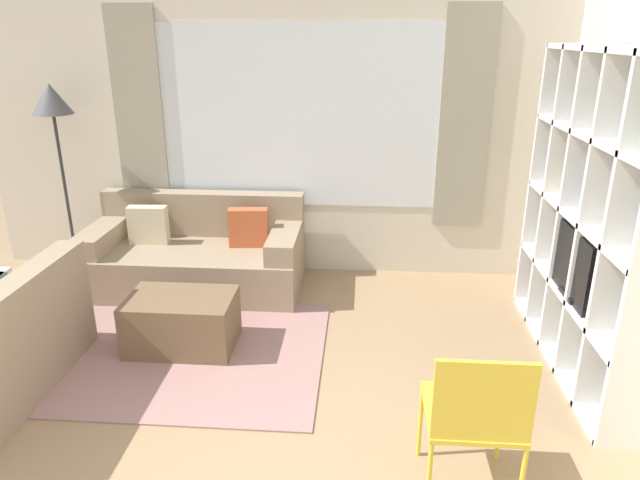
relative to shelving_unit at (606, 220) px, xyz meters
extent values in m
cube|color=beige|center=(-2.14, 1.52, 0.31)|extent=(5.86, 0.07, 2.70)
cube|color=white|center=(-2.14, 1.48, 0.41)|extent=(2.56, 0.01, 1.60)
cube|color=#9E9984|center=(-3.59, 1.47, 0.41)|extent=(0.44, 0.03, 1.90)
cube|color=#9E9984|center=(-0.69, 1.47, 0.41)|extent=(0.44, 0.03, 1.90)
cube|color=gray|center=(-3.29, -0.10, -1.03)|extent=(2.96, 1.66, 0.01)
cube|color=#232328|center=(0.18, 0.00, 0.01)|extent=(0.02, 1.83, 2.09)
cube|color=white|center=(-0.03, -0.55, 0.01)|extent=(0.43, 0.04, 2.09)
cube|color=white|center=(-0.03, -0.18, 0.01)|extent=(0.43, 0.04, 2.09)
cube|color=white|center=(-0.03, 0.19, 0.01)|extent=(0.43, 0.04, 2.09)
cube|color=white|center=(-0.03, 0.55, 0.01)|extent=(0.43, 0.04, 2.09)
cube|color=white|center=(-0.03, 0.92, 0.01)|extent=(0.43, 0.04, 2.09)
cube|color=white|center=(-0.03, 0.00, -1.02)|extent=(0.43, 1.83, 0.04)
cube|color=white|center=(-0.03, 0.00, -0.51)|extent=(0.43, 1.83, 0.04)
cube|color=white|center=(-0.03, 0.00, 0.01)|extent=(0.43, 1.83, 0.04)
cube|color=white|center=(-0.03, 0.00, 0.53)|extent=(0.43, 1.83, 0.04)
cube|color=white|center=(-0.03, 0.00, 1.04)|extent=(0.43, 1.83, 0.04)
cube|color=black|center=(-0.20, -0.12, -0.27)|extent=(0.04, 0.59, 0.44)
cube|color=black|center=(-0.18, -0.12, -0.48)|extent=(0.10, 0.24, 0.03)
cylinder|color=#2856A8|center=(-0.05, 0.00, 0.06)|extent=(0.10, 0.10, 0.06)
cylinder|color=red|center=(-0.05, 0.73, -0.94)|extent=(0.09, 0.09, 0.13)
cylinder|color=#2856A8|center=(-0.05, -0.40, -0.43)|extent=(0.07, 0.07, 0.13)
cube|color=gold|center=(-0.05, 0.02, -0.45)|extent=(0.09, 0.09, 0.09)
cylinder|color=gold|center=(-0.05, 0.40, 0.08)|extent=(0.09, 0.09, 0.10)
cube|color=gray|center=(-3.03, 0.98, -0.84)|extent=(1.86, 0.90, 0.39)
cube|color=gray|center=(-3.03, 1.34, -0.45)|extent=(1.86, 0.18, 0.40)
cube|color=gray|center=(-3.84, 0.98, -0.56)|extent=(0.24, 0.84, 0.18)
cube|color=gray|center=(-2.22, 0.98, -0.56)|extent=(0.24, 0.84, 0.18)
cube|color=beige|center=(-3.45, 1.06, -0.48)|extent=(0.35, 0.14, 0.34)
cube|color=#C65B33|center=(-2.55, 1.06, -0.48)|extent=(0.35, 0.15, 0.34)
cube|color=gray|center=(-3.60, -0.73, -0.45)|extent=(0.18, 1.49, 0.40)
cube|color=gray|center=(-3.96, -0.11, -0.56)|extent=(0.84, 0.24, 0.18)
cube|color=brown|center=(-2.83, -0.04, -0.84)|extent=(0.76, 0.50, 0.40)
cylinder|color=black|center=(-4.25, 1.21, -1.03)|extent=(0.26, 0.26, 0.02)
cylinder|color=#2D2D30|center=(-4.25, 1.21, -0.28)|extent=(0.03, 0.03, 1.47)
cone|color=#4C4C51|center=(-4.25, 1.21, 0.59)|extent=(0.35, 0.35, 0.26)
cylinder|color=gold|center=(-0.81, -1.06, -0.82)|extent=(0.02, 0.02, 0.44)
cylinder|color=gold|center=(-1.22, -1.06, -0.82)|extent=(0.02, 0.02, 0.44)
cube|color=gold|center=(-1.01, -1.27, -0.59)|extent=(0.44, 0.46, 0.02)
cube|color=gold|center=(-1.01, -1.48, -0.37)|extent=(0.44, 0.02, 0.40)
camera|label=1|loc=(-1.56, -3.60, 1.13)|focal=32.00mm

